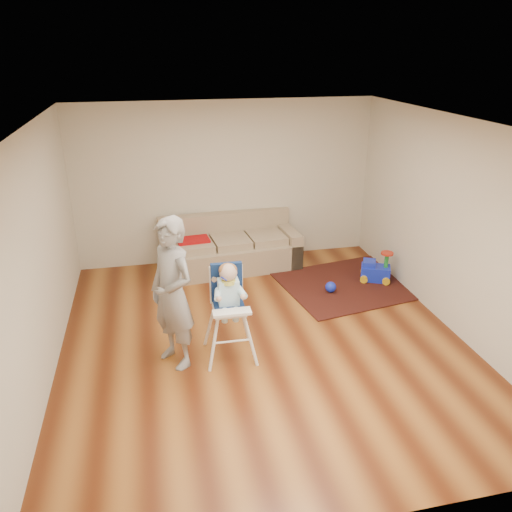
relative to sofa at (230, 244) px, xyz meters
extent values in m
plane|color=#53220E|center=(0.03, -2.30, -0.44)|extent=(5.50, 5.50, 0.00)
cube|color=beige|center=(0.03, 0.45, 0.91)|extent=(5.00, 0.04, 2.70)
cube|color=beige|center=(-2.47, -2.30, 0.91)|extent=(0.04, 5.50, 2.70)
cube|color=beige|center=(2.53, -2.30, 0.91)|extent=(0.04, 5.50, 2.70)
cube|color=white|center=(0.03, -2.30, 2.26)|extent=(5.00, 5.50, 0.04)
cube|color=#AA0C0F|center=(-0.61, -0.05, 0.14)|extent=(0.54, 0.37, 0.04)
cube|color=black|center=(1.82, -1.02, -0.43)|extent=(2.47, 2.02, 0.02)
sphere|color=#172CDC|center=(1.33, -1.25, -0.34)|extent=(0.17, 0.17, 0.17)
cylinder|color=#172CDC|center=(-0.50, -2.65, 0.65)|extent=(0.02, 0.12, 0.01)
imported|color=gray|center=(-1.08, -2.54, 0.47)|extent=(0.72, 0.79, 1.80)
camera|label=1|loc=(-1.23, -7.62, 3.05)|focal=35.00mm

